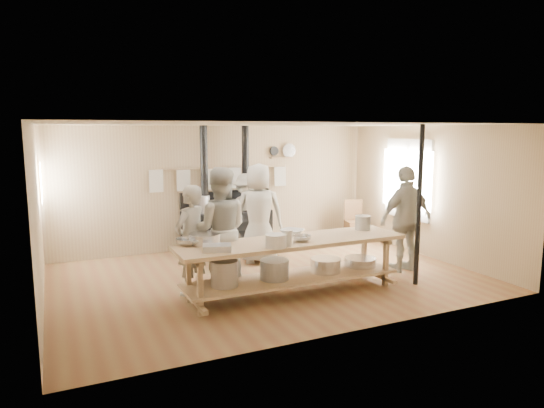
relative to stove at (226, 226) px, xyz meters
name	(u,v)px	position (x,y,z in m)	size (l,w,h in m)	color
ground	(268,277)	(0.01, -2.12, -0.52)	(7.00, 7.00, 0.00)	brown
room_shell	(268,184)	(0.01, -2.12, 1.10)	(7.00, 7.00, 7.00)	tan
window_right	(408,179)	(3.48, -1.52, 0.98)	(0.09, 1.50, 1.65)	beige
left_opening	(41,183)	(-3.44, -0.12, 1.08)	(0.00, 0.90, 0.90)	white
stove	(226,226)	(0.00, 0.00, 0.00)	(1.90, 0.75, 2.60)	black
towel_rail	(221,175)	(0.01, 0.28, 1.04)	(3.00, 0.04, 0.47)	tan
back_wall_shelf	(283,153)	(1.47, 0.32, 1.48)	(0.63, 0.14, 0.32)	tan
prep_table	(292,261)	(0.00, -3.02, 0.00)	(3.60, 0.90, 0.85)	tan
support_post	(419,206)	(2.06, -3.47, 0.78)	(0.08, 0.08, 2.60)	black
cook_far_left	(191,240)	(-1.40, -2.36, 0.32)	(0.62, 0.40, 1.69)	#9D9A8B
cook_left	(219,230)	(-0.95, -2.40, 0.45)	(0.95, 0.74, 1.95)	#9D9A8B
cook_center	(259,213)	(0.25, -1.15, 0.43)	(0.93, 0.60, 1.90)	#9D9A8B
cook_right	(406,219)	(2.41, -2.76, 0.42)	(1.11, 0.46, 1.89)	#9D9A8B
cook_by_window	(247,212)	(0.40, -0.17, 0.29)	(1.05, 0.60, 1.62)	#9D9A8B
chair	(355,229)	(2.97, -0.39, -0.25)	(0.52, 0.52, 0.92)	#533721
bowl_white_a	(195,241)	(-1.43, -2.69, 0.37)	(0.37, 0.37, 0.09)	silver
bowl_steel_a	(187,242)	(-1.54, -2.69, 0.38)	(0.32, 0.32, 0.10)	silver
bowl_white_b	(292,232)	(0.18, -2.69, 0.37)	(0.36, 0.36, 0.09)	silver
bowl_steel_b	(302,238)	(0.09, -3.17, 0.37)	(0.29, 0.29, 0.09)	silver
roasting_pan	(217,248)	(-1.25, -3.19, 0.37)	(0.39, 0.26, 0.09)	#B2B2B7
mixing_bowl_large	(205,238)	(-1.27, -2.69, 0.41)	(0.48, 0.48, 0.15)	silver
bucket_galv	(363,223)	(1.43, -2.84, 0.45)	(0.26, 0.26, 0.24)	gray
deep_bowl_enamel	(276,241)	(-0.43, -3.35, 0.42)	(0.30, 0.30, 0.19)	silver
pitcher	(288,238)	(-0.23, -3.34, 0.45)	(0.15, 0.15, 0.23)	silver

